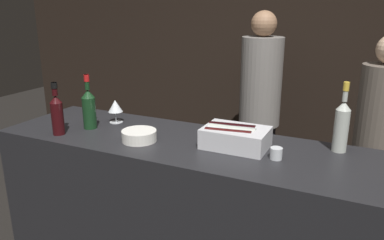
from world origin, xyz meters
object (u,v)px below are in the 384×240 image
(candle_votive, at_px, (276,153))
(red_wine_bottle_burgundy, at_px, (89,107))
(person_blond_tee, at_px, (379,135))
(bowl_white, at_px, (139,135))
(red_wine_bottle_black_foil, at_px, (57,113))
(person_in_hoodie, at_px, (260,104))
(rose_wine_bottle, at_px, (342,124))
(wine_glass, at_px, (115,107))
(ice_bin_with_bottles, at_px, (234,136))

(candle_votive, xyz_separation_m, red_wine_bottle_burgundy, (-1.17, -0.01, 0.10))
(candle_votive, bearing_deg, person_blond_tee, 67.11)
(bowl_white, xyz_separation_m, red_wine_bottle_black_foil, (-0.49, -0.11, 0.10))
(person_in_hoodie, bearing_deg, rose_wine_bottle, -177.05)
(candle_votive, bearing_deg, red_wine_bottle_burgundy, -179.74)
(bowl_white, relative_size, person_blond_tee, 0.12)
(wine_glass, xyz_separation_m, candle_votive, (1.09, -0.16, -0.08))
(bowl_white, distance_m, red_wine_bottle_black_foil, 0.52)
(red_wine_bottle_black_foil, bearing_deg, rose_wine_bottle, 15.68)
(person_blond_tee, bearing_deg, wine_glass, -79.98)
(red_wine_bottle_burgundy, xyz_separation_m, person_blond_tee, (1.66, 1.17, -0.30))
(person_in_hoodie, xyz_separation_m, person_blond_tee, (0.94, -0.17, -0.09))
(bowl_white, distance_m, rose_wine_bottle, 1.09)
(red_wine_bottle_black_foil, relative_size, rose_wine_bottle, 0.85)
(wine_glass, height_order, candle_votive, wine_glass)
(person_in_hoodie, bearing_deg, red_wine_bottle_black_foil, 120.96)
(ice_bin_with_bottles, relative_size, person_blond_tee, 0.21)
(bowl_white, bearing_deg, candle_votive, 5.31)
(red_wine_bottle_black_foil, xyz_separation_m, rose_wine_bottle, (1.53, 0.43, 0.01))
(person_in_hoodie, bearing_deg, red_wine_bottle_burgundy, 120.84)
(ice_bin_with_bottles, height_order, bowl_white, ice_bin_with_bottles)
(bowl_white, bearing_deg, rose_wine_bottle, 17.21)
(rose_wine_bottle, relative_size, person_in_hoodie, 0.21)
(red_wine_bottle_black_foil, distance_m, person_in_hoodie, 1.72)
(wine_glass, relative_size, red_wine_bottle_burgundy, 0.44)
(ice_bin_with_bottles, distance_m, person_blond_tee, 1.34)
(bowl_white, height_order, person_blond_tee, person_blond_tee)
(wine_glass, bearing_deg, red_wine_bottle_black_foil, -115.48)
(candle_votive, bearing_deg, person_in_hoodie, 108.76)
(person_blond_tee, bearing_deg, person_in_hoodie, -122.20)
(red_wine_bottle_black_foil, bearing_deg, wine_glass, 64.52)
(red_wine_bottle_black_foil, relative_size, person_blond_tee, 0.19)
(bowl_white, xyz_separation_m, wine_glass, (-0.33, 0.23, 0.07))
(rose_wine_bottle, bearing_deg, red_wine_bottle_black_foil, -164.32)
(bowl_white, bearing_deg, person_in_hoodie, 77.48)
(wine_glass, bearing_deg, ice_bin_with_bottles, -6.14)
(rose_wine_bottle, height_order, person_in_hoodie, person_in_hoodie)
(rose_wine_bottle, bearing_deg, person_in_hoodie, 123.88)
(candle_votive, height_order, red_wine_bottle_burgundy, red_wine_bottle_burgundy)
(ice_bin_with_bottles, height_order, candle_votive, ice_bin_with_bottles)
(red_wine_bottle_black_foil, bearing_deg, bowl_white, 12.41)
(wine_glass, bearing_deg, rose_wine_bottle, 3.68)
(wine_glass, distance_m, person_in_hoodie, 1.34)
(ice_bin_with_bottles, bearing_deg, bowl_white, -164.70)
(rose_wine_bottle, bearing_deg, candle_votive, -137.55)
(bowl_white, relative_size, rose_wine_bottle, 0.53)
(ice_bin_with_bottles, distance_m, person_in_hoodie, 1.28)
(candle_votive, distance_m, red_wine_bottle_burgundy, 1.17)
(wine_glass, bearing_deg, red_wine_bottle_burgundy, -113.64)
(candle_votive, xyz_separation_m, rose_wine_bottle, (0.27, 0.25, 0.12))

